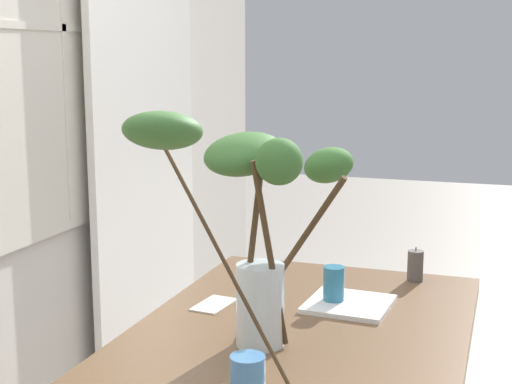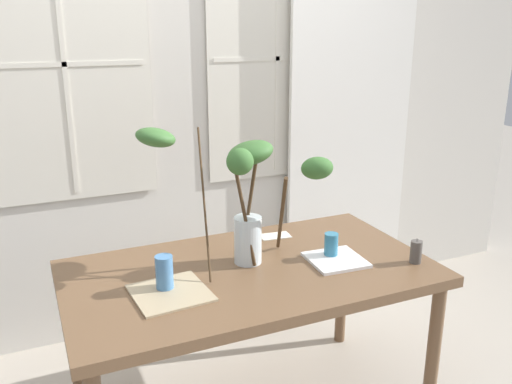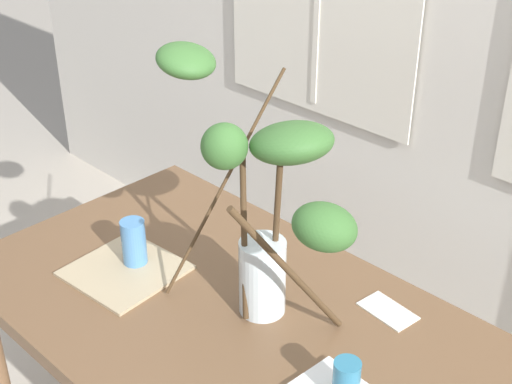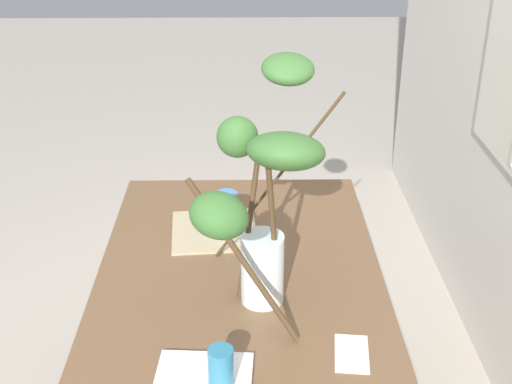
{
  "view_description": "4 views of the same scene",
  "coord_description": "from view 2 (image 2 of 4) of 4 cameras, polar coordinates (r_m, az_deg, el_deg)",
  "views": [
    {
      "loc": [
        -1.63,
        -0.49,
        1.43
      ],
      "look_at": [
        -0.03,
        0.06,
        1.12
      ],
      "focal_mm": 52.53,
      "sensor_mm": 36.0,
      "label": 1
    },
    {
      "loc": [
        -0.81,
        -1.9,
        1.7
      ],
      "look_at": [
        0.08,
        0.12,
        1.02
      ],
      "focal_mm": 38.15,
      "sensor_mm": 36.0,
      "label": 2
    },
    {
      "loc": [
        1.03,
        -0.99,
        1.9
      ],
      "look_at": [
        -0.05,
        0.1,
        1.03
      ],
      "focal_mm": 50.96,
      "sensor_mm": 36.0,
      "label": 3
    },
    {
      "loc": [
        1.58,
        0.02,
        1.84
      ],
      "look_at": [
        -0.01,
        0.05,
        1.05
      ],
      "focal_mm": 47.98,
      "sensor_mm": 36.0,
      "label": 4
    }
  ],
  "objects": [
    {
      "name": "drinking_glass_blue_right",
      "position": [
        2.39,
        7.88,
        -5.59
      ],
      "size": [
        0.06,
        0.06,
        0.11
      ],
      "primitive_type": "cylinder",
      "color": "teal",
      "rests_on": "dining_table"
    },
    {
      "name": "pillar_candle",
      "position": [
        2.42,
        16.42,
        -6.04
      ],
      "size": [
        0.05,
        0.05,
        0.11
      ],
      "color": "#514C47",
      "rests_on": "dining_table"
    },
    {
      "name": "plate_square_left",
      "position": [
        2.11,
        -8.97,
        -10.41
      ],
      "size": [
        0.3,
        0.3,
        0.01
      ],
      "primitive_type": "cube",
      "rotation": [
        0.0,
        0.0,
        0.08
      ],
      "color": "tan",
      "rests_on": "dining_table"
    },
    {
      "name": "napkin_folded",
      "position": [
        2.62,
        2.03,
        -4.63
      ],
      "size": [
        0.15,
        0.1,
        0.0
      ],
      "primitive_type": "cube",
      "rotation": [
        0.0,
        0.0,
        -0.11
      ],
      "color": "silver",
      "rests_on": "dining_table"
    },
    {
      "name": "curtain_sheer_side",
      "position": [
        3.4,
        10.0,
        9.23
      ],
      "size": [
        0.84,
        0.03,
        2.49
      ],
      "primitive_type": "cube",
      "color": "white",
      "rests_on": "ground"
    },
    {
      "name": "back_wall_with_windows",
      "position": [
        3.04,
        -8.45,
        12.7
      ],
      "size": [
        4.86,
        0.14,
        2.94
      ],
      "color": "beige",
      "rests_on": "ground"
    },
    {
      "name": "plate_square_right",
      "position": [
        2.37,
        8.36,
        -7.05
      ],
      "size": [
        0.24,
        0.24,
        0.01
      ],
      "primitive_type": "cube",
      "rotation": [
        0.0,
        0.0,
        -0.06
      ],
      "color": "white",
      "rests_on": "dining_table"
    },
    {
      "name": "drinking_glass_blue_left",
      "position": [
        2.12,
        -9.58,
        -8.38
      ],
      "size": [
        0.07,
        0.07,
        0.14
      ],
      "primitive_type": "cylinder",
      "color": "#4C84BC",
      "rests_on": "dining_table"
    },
    {
      "name": "dining_table",
      "position": [
        2.32,
        -0.6,
        -9.63
      ],
      "size": [
        1.52,
        0.84,
        0.73
      ],
      "color": "brown",
      "rests_on": "ground"
    },
    {
      "name": "vase_with_branches",
      "position": [
        2.22,
        -1.2,
        0.96
      ],
      "size": [
        0.8,
        0.42,
        0.61
      ],
      "color": "silver",
      "rests_on": "dining_table"
    }
  ]
}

